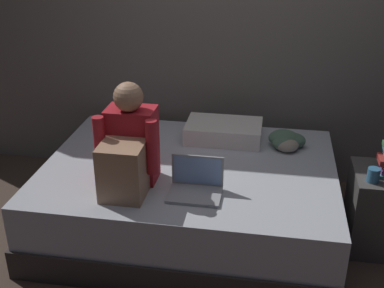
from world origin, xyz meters
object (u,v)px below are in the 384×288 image
(bed, at_px, (190,196))
(mug, at_px, (373,175))
(person_sitting, at_px, (128,149))
(laptop, at_px, (196,185))
(nightstand, at_px, (383,210))
(clothes_pile, at_px, (287,141))
(pillow, at_px, (224,131))

(bed, distance_m, mug, 1.22)
(person_sitting, bearing_deg, mug, 8.64)
(laptop, relative_size, mug, 3.56)
(nightstand, height_order, person_sitting, person_sitting)
(nightstand, height_order, laptop, laptop)
(person_sitting, xyz_separation_m, mug, (1.49, 0.23, -0.16))
(mug, xyz_separation_m, clothes_pile, (-0.52, 0.49, -0.03))
(bed, height_order, pillow, pillow)
(nightstand, relative_size, pillow, 0.97)
(pillow, relative_size, clothes_pile, 2.09)
(clothes_pile, bearing_deg, bed, -149.93)
(pillow, xyz_separation_m, mug, (0.99, -0.56, 0.02))
(person_sitting, bearing_deg, nightstand, 12.07)
(pillow, bearing_deg, bed, -111.92)
(clothes_pile, bearing_deg, person_sitting, -143.50)
(laptop, height_order, mug, laptop)
(laptop, bearing_deg, person_sitting, 176.69)
(bed, bearing_deg, person_sitting, -133.12)
(mug, bearing_deg, laptop, -166.82)
(bed, height_order, laptop, laptop)
(bed, xyz_separation_m, mug, (1.17, -0.11, 0.34))
(mug, relative_size, clothes_pile, 0.34)
(bed, xyz_separation_m, nightstand, (1.30, 0.01, 0.02))
(laptop, distance_m, mug, 1.10)
(bed, distance_m, pillow, 0.58)
(bed, bearing_deg, nightstand, 0.31)
(nightstand, xyz_separation_m, laptop, (-1.20, -0.37, 0.29))
(person_sitting, height_order, mug, person_sitting)
(laptop, bearing_deg, clothes_pile, 53.56)
(nightstand, distance_m, person_sitting, 1.72)
(pillow, height_order, mug, mug)
(pillow, distance_m, mug, 1.14)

